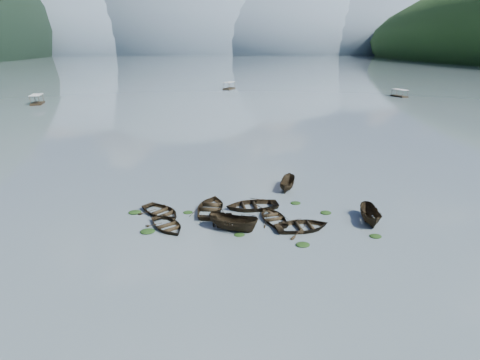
{
  "coord_description": "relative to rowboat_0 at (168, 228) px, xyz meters",
  "views": [
    {
      "loc": [
        -2.81,
        -22.85,
        14.46
      ],
      "look_at": [
        0.0,
        12.0,
        2.0
      ],
      "focal_mm": 28.0,
      "sensor_mm": 36.0,
      "label": 1
    }
  ],
  "objects": [
    {
      "name": "pontoon_left",
      "position": [
        -42.19,
        76.44,
        0.0
      ],
      "size": [
        3.78,
        6.64,
        2.39
      ],
      "primitive_type": null,
      "rotation": [
        0.0,
        0.0,
        0.2
      ],
      "color": "black",
      "rests_on": "ground"
    },
    {
      "name": "rowboat_0",
      "position": [
        0.0,
        0.0,
        0.0
      ],
      "size": [
        4.72,
        5.11,
        0.86
      ],
      "primitive_type": "imported",
      "rotation": [
        0.0,
        0.0,
        0.55
      ],
      "color": "black",
      "rests_on": "ground"
    },
    {
      "name": "haze_mtn_d",
      "position": [
        326.64,
        893.99,
        0.0
      ],
      "size": [
        520.0,
        520.0,
        220.0
      ],
      "primitive_type": "ellipsoid",
      "color": "#475666",
      "rests_on": "ground"
    },
    {
      "name": "pontoon_right",
      "position": [
        62.18,
        84.0,
        0.0
      ],
      "size": [
        3.57,
        5.86,
        2.09
      ],
      "primitive_type": null,
      "rotation": [
        0.0,
        0.0,
        0.25
      ],
      "color": "black",
      "rests_on": "ground"
    },
    {
      "name": "haze_mtn_a",
      "position": [
        -253.36,
        893.99,
        0.0
      ],
      "size": [
        520.0,
        520.0,
        280.0
      ],
      "primitive_type": "ellipsoid",
      "color": "#475666",
      "rests_on": "ground"
    },
    {
      "name": "pontoon_centre",
      "position": [
        11.08,
        110.46,
        0.0
      ],
      "size": [
        4.96,
        6.62,
        2.35
      ],
      "primitive_type": null,
      "rotation": [
        0.0,
        0.0,
        -0.45
      ],
      "color": "black",
      "rests_on": "ground"
    },
    {
      "name": "weed_clump_6",
      "position": [
        1.56,
        2.98,
        0.0
      ],
      "size": [
        0.91,
        0.75,
        0.19
      ],
      "primitive_type": "ellipsoid",
      "color": "black",
      "rests_on": "ground"
    },
    {
      "name": "weed_clump_5",
      "position": [
        -3.33,
        3.33,
        0.0
      ],
      "size": [
        1.19,
        0.96,
        0.25
      ],
      "primitive_type": "ellipsoid",
      "color": "black",
      "rests_on": "ground"
    },
    {
      "name": "weed_clump_7",
      "position": [
        11.97,
        4.31,
        0.0
      ],
      "size": [
        1.01,
        0.81,
        0.22
      ],
      "primitive_type": "ellipsoid",
      "color": "black",
      "rests_on": "ground"
    },
    {
      "name": "rowboat_6",
      "position": [
        -0.87,
        2.88,
        0.0
      ],
      "size": [
        5.39,
        5.43,
        0.92
      ],
      "primitive_type": "imported",
      "rotation": [
        0.0,
        0.0,
        0.76
      ],
      "color": "black",
      "rests_on": "ground"
    },
    {
      "name": "weed_clump_4",
      "position": [
        16.92,
        -2.91,
        0.0
      ],
      "size": [
        1.0,
        0.8,
        0.21
      ],
      "primitive_type": "ellipsoid",
      "color": "black",
      "rests_on": "ground"
    },
    {
      "name": "rowboat_5",
      "position": [
        17.56,
        -0.23,
        0.0
      ],
      "size": [
        2.22,
        4.23,
        1.55
      ],
      "primitive_type": "imported",
      "rotation": [
        0.0,
        0.0,
        -0.18
      ],
      "color": "black",
      "rests_on": "ground"
    },
    {
      "name": "ground_plane",
      "position": [
        6.64,
        -6.01,
        0.0
      ],
      "size": [
        2400.0,
        2400.0,
        0.0
      ],
      "primitive_type": "plane",
      "color": "#505E65"
    },
    {
      "name": "rowboat_4",
      "position": [
        11.32,
        -1.16,
        0.0
      ],
      "size": [
        5.01,
        3.87,
        0.96
      ],
      "primitive_type": "imported",
      "rotation": [
        0.0,
        0.0,
        1.7
      ],
      "color": "black",
      "rests_on": "ground"
    },
    {
      "name": "weed_clump_0",
      "position": [
        -1.57,
        -0.63,
        0.0
      ],
      "size": [
        1.23,
        1.01,
        0.27
      ],
      "primitive_type": "ellipsoid",
      "color": "black",
      "rests_on": "ground"
    },
    {
      "name": "rowboat_2",
      "position": [
        5.53,
        -0.87,
        0.0
      ],
      "size": [
        4.67,
        3.44,
        1.7
      ],
      "primitive_type": "imported",
      "rotation": [
        0.0,
        0.0,
        1.11
      ],
      "color": "black",
      "rests_on": "ground"
    },
    {
      "name": "rowboat_3",
      "position": [
        9.2,
        0.92,
        0.0
      ],
      "size": [
        3.77,
        4.66,
        0.85
      ],
      "primitive_type": "imported",
      "rotation": [
        0.0,
        0.0,
        3.36
      ],
      "color": "black",
      "rests_on": "ground"
    },
    {
      "name": "weed_clump_2",
      "position": [
        10.73,
        -3.81,
        0.0
      ],
      "size": [
        1.1,
        0.88,
        0.24
      ],
      "primitive_type": "ellipsoid",
      "color": "black",
      "rests_on": "ground"
    },
    {
      "name": "weed_clump_1",
      "position": [
        5.97,
        -1.78,
        0.0
      ],
      "size": [
        0.9,
        0.72,
        0.2
      ],
      "primitive_type": "ellipsoid",
      "color": "black",
      "rests_on": "ground"
    },
    {
      "name": "weed_clump_3",
      "position": [
        14.26,
        1.84,
        0.0
      ],
      "size": [
        1.03,
        0.87,
        0.23
      ],
      "primitive_type": "ellipsoid",
      "color": "black",
      "rests_on": "ground"
    },
    {
      "name": "haze_mtn_c",
      "position": [
        146.64,
        893.99,
        0.0
      ],
      "size": [
        520.0,
        520.0,
        260.0
      ],
      "primitive_type": "ellipsoid",
      "color": "#475666",
      "rests_on": "ground"
    },
    {
      "name": "haze_mtn_b",
      "position": [
        -53.36,
        893.99,
        0.0
      ],
      "size": [
        520.0,
        520.0,
        340.0
      ],
      "primitive_type": "ellipsoid",
      "color": "#475666",
      "rests_on": "ground"
    },
    {
      "name": "rowboat_1",
      "position": [
        3.71,
        3.37,
        0.0
      ],
      "size": [
        4.48,
        5.63,
        1.05
      ],
      "primitive_type": "imported",
      "rotation": [
        0.0,
        0.0,
        2.96
      ],
      "color": "black",
      "rests_on": "ground"
    },
    {
      "name": "rowboat_7",
      "position": [
        7.57,
        3.51,
        0.0
      ],
      "size": [
        5.32,
        4.04,
        1.04
      ],
      "primitive_type": "imported",
      "rotation": [
        0.0,
        0.0,
        4.81
      ],
      "color": "black",
      "rests_on": "ground"
    },
    {
      "name": "rowboat_8",
      "position": [
        11.91,
        8.33,
        0.0
      ],
      "size": [
        2.67,
        4.02,
        1.45
      ],
      "primitive_type": "imported",
      "rotation": [
        0.0,
        0.0,
        2.78
      ],
      "color": "black",
      "rests_on": "ground"
    }
  ]
}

